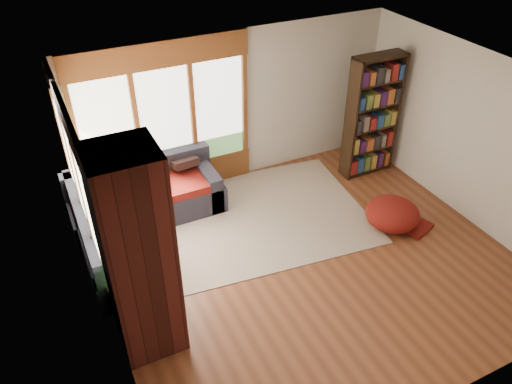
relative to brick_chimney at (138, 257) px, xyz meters
name	(u,v)px	position (x,y,z in m)	size (l,w,h in m)	color
floor	(309,260)	(2.40, 0.35, -1.30)	(5.50, 5.50, 0.00)	brown
ceiling	(323,89)	(2.40, 0.35, 1.30)	(5.50, 5.50, 0.00)	white
wall_back	(236,108)	(2.40, 2.85, 0.00)	(5.50, 0.04, 2.60)	silver
wall_front	(459,322)	(2.40, -2.15, 0.00)	(5.50, 0.04, 2.60)	silver
wall_left	(98,247)	(-0.35, 0.35, 0.00)	(0.04, 5.00, 2.60)	silver
wall_right	(474,139)	(5.15, 0.35, 0.00)	(0.04, 5.00, 2.60)	silver
windows_back	(166,121)	(1.20, 2.82, 0.05)	(2.82, 0.10, 1.90)	brown
windows_left	(80,186)	(-0.32, 1.55, 0.05)	(0.10, 2.62, 1.90)	brown
roller_blind	(65,130)	(-0.29, 2.38, 0.45)	(0.03, 0.72, 0.90)	gray
brick_chimney	(138,257)	(0.00, 0.00, 0.00)	(0.70, 0.70, 2.60)	#471914
sectional_sofa	(141,214)	(0.45, 2.05, -1.00)	(2.20, 2.20, 0.80)	#24242D
area_rug	(258,216)	(2.19, 1.57, -1.29)	(3.34, 2.56, 0.01)	silver
bookshelf	(372,117)	(4.54, 1.96, -0.22)	(0.93, 0.31, 2.16)	black
pouf	(393,213)	(3.95, 0.47, -1.06)	(0.83, 0.83, 0.45)	maroon
dog_tan	(141,182)	(0.56, 2.19, -0.52)	(0.97, 0.83, 0.47)	brown
dog_brindle	(113,216)	(-0.01, 1.55, -0.53)	(0.67, 0.94, 0.47)	#40321F
throw_pillows	(141,187)	(0.53, 2.10, -0.55)	(1.98, 1.68, 0.45)	black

